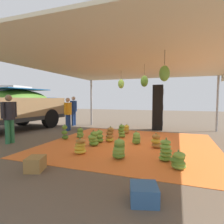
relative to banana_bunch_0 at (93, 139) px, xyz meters
The scene contains 23 objects.
ground_plane 2.08m from the banana_bunch_0, 70.57° to the left, with size 40.00×40.00×0.00m, color brown.
tarp_orange 1.28m from the banana_bunch_0, 56.91° to the right, with size 5.32×5.55×0.01m, color orange.
tent_canopy 2.74m from the banana_bunch_0, 59.24° to the right, with size 8.00×7.00×2.71m.
banana_bunch_0 is the anchor object (origin of this frame).
banana_bunch_1 1.63m from the banana_bunch_0, 17.91° to the right, with size 0.37×0.37×0.55m.
banana_bunch_2 2.87m from the banana_bunch_0, 114.57° to the right, with size 0.44×0.45×0.42m.
banana_bunch_3 0.79m from the banana_bunch_0, 22.45° to the right, with size 0.42×0.38×0.56m.
banana_bunch_4 2.43m from the banana_bunch_0, 108.18° to the right, with size 0.43×0.44×0.58m.
banana_bunch_5 1.52m from the banana_bunch_0, 70.50° to the left, with size 0.32×0.31×0.58m.
banana_bunch_6 1.52m from the banana_bunch_0, 129.36° to the right, with size 0.44×0.44×0.54m.
banana_bunch_7 1.46m from the banana_bunch_0, 60.95° to the right, with size 0.40×0.40×0.44m.
banana_bunch_8 1.42m from the banana_bunch_0, 46.85° to the left, with size 0.34×0.35×0.44m.
banana_bunch_9 0.92m from the banana_bunch_0, behind, with size 0.43×0.44×0.47m.
banana_bunch_10 2.50m from the banana_bunch_0, 10.37° to the right, with size 0.37×0.34×0.43m.
banana_bunch_11 2.00m from the banana_bunch_0, 78.04° to the right, with size 0.42×0.45×0.47m.
banana_bunch_12 0.51m from the banana_bunch_0, ahead, with size 0.41×0.41×0.47m.
cargo_truck_far 10.45m from the banana_bunch_0, 54.21° to the left, with size 7.18×3.45×2.40m.
worker_0 3.07m from the banana_bunch_0, 101.99° to the left, with size 0.62×0.38×1.69m.
worker_1 3.43m from the banana_bunch_0, 46.71° to the left, with size 0.59×0.36×1.61m.
worker_2 5.07m from the banana_bunch_0, 38.42° to the left, with size 0.62×0.38×1.69m.
speaker_stack 4.39m from the banana_bunch_0, 22.55° to the right, with size 0.47×0.52×2.23m.
crate_0 2.32m from the banana_bunch_0, behind, with size 0.42×0.34×0.30m, color olive.
crate_1 3.47m from the banana_bunch_0, 142.38° to the right, with size 0.42×0.40×0.26m, color #335B8E.
Camera 1 is at (-6.09, -1.50, 1.53)m, focal length 29.57 mm.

